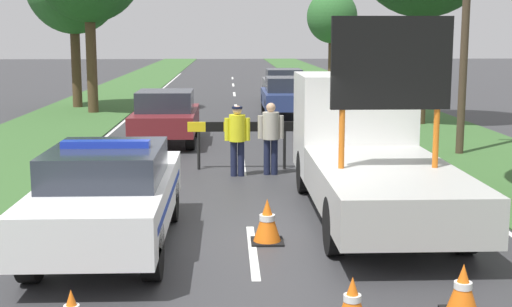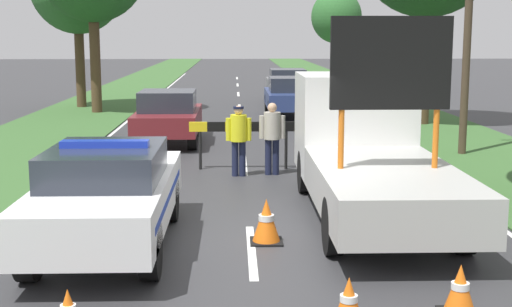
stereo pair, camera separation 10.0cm
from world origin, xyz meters
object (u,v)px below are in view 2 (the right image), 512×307
road_barrier (243,131)px  queued_car_suv_grey (287,85)px  work_truck (366,147)px  pedestrian_civilian (272,133)px  police_car (108,193)px  queued_car_wagon_maroon (168,116)px  traffic_cone_centre_front (349,302)px  police_officer (239,134)px  traffic_cone_near_truck (266,221)px  roadside_tree_far_left (336,17)px  traffic_cone_behind_barrier (460,290)px  queued_car_hatch_blue (291,96)px

road_barrier → queued_car_suv_grey: queued_car_suv_grey is taller
work_truck → pedestrian_civilian: bearing=-64.6°
police_car → queued_car_wagon_maroon: bearing=93.7°
traffic_cone_centre_front → police_car: bearing=135.5°
work_truck → queued_car_wagon_maroon: 9.03m
police_officer → traffic_cone_near_truck: bearing=64.4°
road_barrier → roadside_tree_far_left: (5.77, 25.52, 3.16)m
police_car → queued_car_suv_grey: 22.52m
traffic_cone_behind_barrier → queued_car_hatch_blue: (-0.36, 19.44, 0.50)m
traffic_cone_near_truck → queued_car_wagon_maroon: size_ratio=0.17×
pedestrian_civilian → queued_car_hatch_blue: pedestrian_civilian is taller
police_car → traffic_cone_near_truck: 2.38m
road_barrier → queued_car_suv_grey: (2.23, 16.02, -0.10)m
police_car → queued_car_hatch_blue: (4.01, 16.72, -0.02)m
roadside_tree_far_left → pedestrian_civilian: bearing=-101.1°
police_car → pedestrian_civilian: bearing=67.0°
road_barrier → police_officer: police_officer is taller
police_officer → work_truck: bearing=96.2°
traffic_cone_near_truck → queued_car_suv_grey: queued_car_suv_grey is taller
police_officer → traffic_cone_behind_barrier: (2.42, -8.00, -0.64)m
road_barrier → roadside_tree_far_left: size_ratio=0.44×
work_truck → road_barrier: (-2.13, 3.89, -0.22)m
pedestrian_civilian → queued_car_wagon_maroon: 5.48m
police_officer → queued_car_wagon_maroon: bearing=-97.7°
road_barrier → police_officer: size_ratio=1.59×
traffic_cone_near_truck → road_barrier: bearing=92.6°
police_car → roadside_tree_far_left: bearing=79.6°
work_truck → queued_car_wagon_maroon: work_truck is taller
traffic_cone_centre_front → traffic_cone_near_truck: bearing=103.1°
queued_car_suv_grey → roadside_tree_far_left: (3.55, 9.50, 3.26)m
road_barrier → queued_car_hatch_blue: (1.95, 10.63, -0.12)m
police_car → queued_car_suv_grey: police_car is taller
queued_car_wagon_maroon → queued_car_suv_grey: queued_car_suv_grey is taller
police_officer → traffic_cone_behind_barrier: 8.38m
pedestrian_civilian → traffic_cone_behind_barrier: pedestrian_civilian is taller
pedestrian_civilian → traffic_cone_centre_front: bearing=-61.8°
police_officer → queued_car_wagon_maroon: police_officer is taller
police_officer → traffic_cone_centre_front: size_ratio=2.82×
work_truck → queued_car_hatch_blue: (-0.18, 14.52, -0.34)m
queued_car_hatch_blue → roadside_tree_far_left: size_ratio=0.73×
roadside_tree_far_left → police_officer: bearing=-102.6°
traffic_cone_near_truck → queued_car_suv_grey: bearing=84.9°
police_officer → queued_car_suv_grey: police_officer is taller
road_barrier → traffic_cone_near_truck: road_barrier is taller
road_barrier → traffic_cone_centre_front: 9.18m
police_car → queued_car_suv_grey: size_ratio=1.10×
pedestrian_civilian → queued_car_wagon_maroon: size_ratio=0.40×
traffic_cone_near_truck → traffic_cone_behind_barrier: bearing=-54.6°
police_car → police_officer: 5.62m
pedestrian_civilian → traffic_cone_centre_front: pedestrian_civilian is taller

